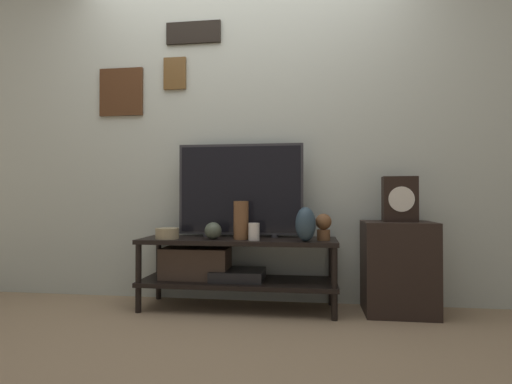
% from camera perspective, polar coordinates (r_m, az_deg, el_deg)
% --- Properties ---
extents(ground_plane, '(12.00, 12.00, 0.00)m').
position_cam_1_polar(ground_plane, '(2.65, -3.59, -17.73)').
color(ground_plane, '#997F60').
extents(wall_back, '(6.40, 0.08, 2.70)m').
position_cam_1_polar(wall_back, '(3.09, -1.78, 10.05)').
color(wall_back, beige).
rests_on(wall_back, ground_plane).
extents(media_console, '(1.35, 0.42, 0.49)m').
position_cam_1_polar(media_console, '(2.84, -4.70, -10.20)').
color(media_console, black).
rests_on(media_console, ground_plane).
extents(television, '(0.90, 0.05, 0.67)m').
position_cam_1_polar(television, '(2.87, -2.29, 0.39)').
color(television, '#333338').
rests_on(television, media_console).
extents(vase_round_glass, '(0.12, 0.12, 0.12)m').
position_cam_1_polar(vase_round_glass, '(2.74, -6.15, -5.53)').
color(vase_round_glass, '#4C5647').
rests_on(vase_round_glass, media_console).
extents(vase_wide_bowl, '(0.16, 0.16, 0.07)m').
position_cam_1_polar(vase_wide_bowl, '(2.82, -12.56, -5.80)').
color(vase_wide_bowl, tan).
rests_on(vase_wide_bowl, media_console).
extents(vase_tall_ceramic, '(0.10, 0.10, 0.26)m').
position_cam_1_polar(vase_tall_ceramic, '(2.71, -2.15, -4.04)').
color(vase_tall_ceramic, brown).
rests_on(vase_tall_ceramic, media_console).
extents(vase_urn_stoneware, '(0.13, 0.15, 0.22)m').
position_cam_1_polar(vase_urn_stoneware, '(2.60, 7.10, -4.59)').
color(vase_urn_stoneware, '#2D4251').
rests_on(vase_urn_stoneware, media_console).
extents(candle_jar, '(0.07, 0.07, 0.11)m').
position_cam_1_polar(candle_jar, '(2.65, -0.29, -5.69)').
color(candle_jar, silver).
rests_on(candle_jar, media_console).
extents(decorative_bust, '(0.11, 0.11, 0.18)m').
position_cam_1_polar(decorative_bust, '(2.70, 9.62, -4.76)').
color(decorative_bust, brown).
rests_on(decorative_bust, media_console).
extents(side_table, '(0.45, 0.36, 0.61)m').
position_cam_1_polar(side_table, '(2.86, 19.65, -10.12)').
color(side_table, black).
rests_on(side_table, ground_plane).
extents(mantel_clock, '(0.22, 0.11, 0.30)m').
position_cam_1_polar(mantel_clock, '(2.82, 19.85, -0.96)').
color(mantel_clock, black).
rests_on(mantel_clock, side_table).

